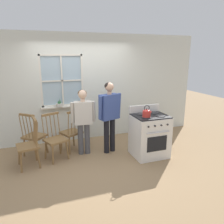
{
  "coord_description": "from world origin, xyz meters",
  "views": [
    {
      "loc": [
        -1.13,
        -4.07,
        2.17
      ],
      "look_at": [
        0.36,
        0.14,
        1.0
      ],
      "focal_mm": 35.0,
      "sensor_mm": 36.0,
      "label": 1
    }
  ],
  "objects_px": {
    "person_elderly_left": "(83,117)",
    "stove": "(149,135)",
    "kettle": "(147,113)",
    "chair_center_cluster": "(34,136)",
    "chair_near_wall": "(55,139)",
    "chair_near_stove": "(29,146)",
    "person_teen_center": "(109,111)",
    "potted_plant": "(59,104)",
    "chair_by_window": "(72,132)"
  },
  "relations": [
    {
      "from": "stove",
      "to": "kettle",
      "type": "xyz_separation_m",
      "value": [
        -0.16,
        -0.13,
        0.55
      ]
    },
    {
      "from": "kettle",
      "to": "potted_plant",
      "type": "xyz_separation_m",
      "value": [
        -1.58,
        1.55,
        -0.04
      ]
    },
    {
      "from": "chair_near_wall",
      "to": "chair_center_cluster",
      "type": "height_order",
      "value": "same"
    },
    {
      "from": "person_elderly_left",
      "to": "chair_near_stove",
      "type": "bearing_deg",
      "value": -162.54
    },
    {
      "from": "chair_near_wall",
      "to": "person_teen_center",
      "type": "distance_m",
      "value": 1.31
    },
    {
      "from": "chair_near_stove",
      "to": "potted_plant",
      "type": "height_order",
      "value": "potted_plant"
    },
    {
      "from": "person_elderly_left",
      "to": "person_teen_center",
      "type": "relative_size",
      "value": 0.91
    },
    {
      "from": "person_elderly_left",
      "to": "potted_plant",
      "type": "distance_m",
      "value": 0.96
    },
    {
      "from": "chair_by_window",
      "to": "chair_center_cluster",
      "type": "xyz_separation_m",
      "value": [
        -0.83,
        0.02,
        0.0
      ]
    },
    {
      "from": "chair_center_cluster",
      "to": "potted_plant",
      "type": "xyz_separation_m",
      "value": [
        0.65,
        0.57,
        0.55
      ]
    },
    {
      "from": "chair_center_cluster",
      "to": "kettle",
      "type": "height_order",
      "value": "kettle"
    },
    {
      "from": "chair_near_stove",
      "to": "person_teen_center",
      "type": "distance_m",
      "value": 1.8
    },
    {
      "from": "chair_center_cluster",
      "to": "potted_plant",
      "type": "bearing_deg",
      "value": -97.28
    },
    {
      "from": "chair_by_window",
      "to": "potted_plant",
      "type": "relative_size",
      "value": 4.58
    },
    {
      "from": "chair_center_cluster",
      "to": "potted_plant",
      "type": "distance_m",
      "value": 1.02
    },
    {
      "from": "chair_by_window",
      "to": "stove",
      "type": "relative_size",
      "value": 0.91
    },
    {
      "from": "potted_plant",
      "to": "kettle",
      "type": "bearing_deg",
      "value": -44.39
    },
    {
      "from": "chair_center_cluster",
      "to": "kettle",
      "type": "xyz_separation_m",
      "value": [
        2.23,
        -0.98,
        0.58
      ]
    },
    {
      "from": "person_teen_center",
      "to": "stove",
      "type": "height_order",
      "value": "person_teen_center"
    },
    {
      "from": "kettle",
      "to": "person_teen_center",
      "type": "bearing_deg",
      "value": 135.65
    },
    {
      "from": "chair_by_window",
      "to": "stove",
      "type": "height_order",
      "value": "stove"
    },
    {
      "from": "chair_center_cluster",
      "to": "person_teen_center",
      "type": "relative_size",
      "value": 0.62
    },
    {
      "from": "person_teen_center",
      "to": "chair_near_wall",
      "type": "bearing_deg",
      "value": 158.4
    },
    {
      "from": "chair_center_cluster",
      "to": "person_elderly_left",
      "type": "distance_m",
      "value": 1.17
    },
    {
      "from": "chair_by_window",
      "to": "chair_near_stove",
      "type": "height_order",
      "value": "same"
    },
    {
      "from": "chair_near_stove",
      "to": "person_elderly_left",
      "type": "xyz_separation_m",
      "value": [
        1.15,
        0.21,
        0.43
      ]
    },
    {
      "from": "chair_near_stove",
      "to": "potted_plant",
      "type": "bearing_deg",
      "value": 136.17
    },
    {
      "from": "chair_near_wall",
      "to": "chair_near_stove",
      "type": "distance_m",
      "value": 0.55
    },
    {
      "from": "chair_near_wall",
      "to": "person_teen_center",
      "type": "height_order",
      "value": "person_teen_center"
    },
    {
      "from": "potted_plant",
      "to": "person_elderly_left",
      "type": "bearing_deg",
      "value": -64.71
    },
    {
      "from": "chair_by_window",
      "to": "kettle",
      "type": "relative_size",
      "value": 4.0
    },
    {
      "from": "chair_center_cluster",
      "to": "stove",
      "type": "bearing_deg",
      "value": -158.26
    },
    {
      "from": "person_elderly_left",
      "to": "stove",
      "type": "relative_size",
      "value": 1.34
    },
    {
      "from": "person_elderly_left",
      "to": "potted_plant",
      "type": "height_order",
      "value": "person_elderly_left"
    },
    {
      "from": "person_teen_center",
      "to": "stove",
      "type": "distance_m",
      "value": 1.02
    },
    {
      "from": "stove",
      "to": "chair_near_wall",
      "type": "bearing_deg",
      "value": 165.45
    },
    {
      "from": "person_teen_center",
      "to": "chair_by_window",
      "type": "bearing_deg",
      "value": 136.12
    },
    {
      "from": "chair_near_wall",
      "to": "chair_center_cluster",
      "type": "xyz_separation_m",
      "value": [
        -0.43,
        0.33,
        0.0
      ]
    },
    {
      "from": "chair_near_stove",
      "to": "person_teen_center",
      "type": "xyz_separation_m",
      "value": [
        1.72,
        0.12,
        0.53
      ]
    },
    {
      "from": "person_elderly_left",
      "to": "kettle",
      "type": "height_order",
      "value": "person_elderly_left"
    },
    {
      "from": "chair_center_cluster",
      "to": "person_teen_center",
      "type": "bearing_deg",
      "value": -152.15
    },
    {
      "from": "chair_center_cluster",
      "to": "stove",
      "type": "height_order",
      "value": "stove"
    },
    {
      "from": "chair_by_window",
      "to": "person_teen_center",
      "type": "relative_size",
      "value": 0.62
    },
    {
      "from": "chair_near_wall",
      "to": "stove",
      "type": "xyz_separation_m",
      "value": [
        1.96,
        -0.51,
        0.03
      ]
    },
    {
      "from": "chair_center_cluster",
      "to": "chair_near_stove",
      "type": "relative_size",
      "value": 1.0
    },
    {
      "from": "person_elderly_left",
      "to": "kettle",
      "type": "xyz_separation_m",
      "value": [
        1.18,
        -0.69,
        0.16
      ]
    },
    {
      "from": "chair_center_cluster",
      "to": "chair_near_stove",
      "type": "distance_m",
      "value": 0.51
    },
    {
      "from": "chair_by_window",
      "to": "chair_center_cluster",
      "type": "distance_m",
      "value": 0.83
    },
    {
      "from": "chair_by_window",
      "to": "chair_center_cluster",
      "type": "relative_size",
      "value": 1.0
    },
    {
      "from": "person_elderly_left",
      "to": "potted_plant",
      "type": "bearing_deg",
      "value": 122.31
    }
  ]
}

